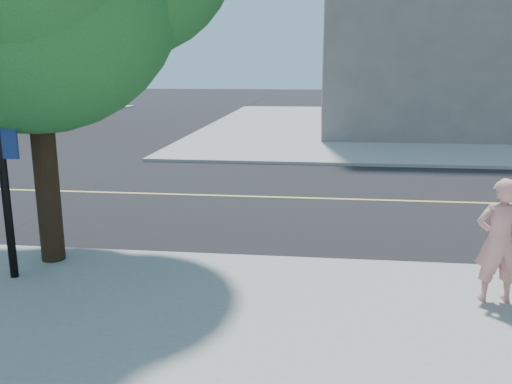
# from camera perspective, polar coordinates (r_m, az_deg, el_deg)

# --- Properties ---
(ground) EXTENTS (140.00, 140.00, 0.00)m
(ground) POSITION_cam_1_polar(r_m,az_deg,el_deg) (10.14, -22.82, -5.96)
(ground) COLOR black
(ground) RESTS_ON ground
(road_ew) EXTENTS (140.00, 9.00, 0.01)m
(road_ew) POSITION_cam_1_polar(r_m,az_deg,el_deg) (14.05, -13.91, -0.11)
(road_ew) COLOR black
(road_ew) RESTS_ON ground
(sidewalk_ne) EXTENTS (29.00, 25.00, 0.12)m
(sidewalk_ne) POSITION_cam_1_polar(r_m,az_deg,el_deg) (31.15, 22.89, 6.47)
(sidewalk_ne) COLOR #979794
(sidewalk_ne) RESTS_ON ground
(man_on_phone) EXTENTS (0.63, 0.44, 1.66)m
(man_on_phone) POSITION_cam_1_polar(r_m,az_deg,el_deg) (7.63, 24.46, -4.76)
(man_on_phone) COLOR #DE938C
(man_on_phone) RESTS_ON sidewalk_se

